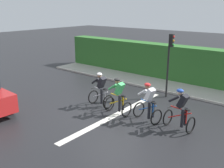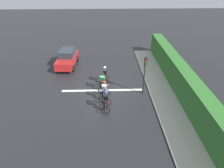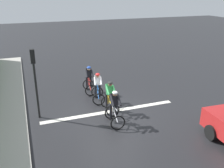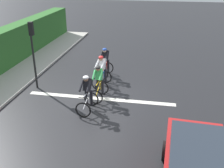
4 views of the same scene
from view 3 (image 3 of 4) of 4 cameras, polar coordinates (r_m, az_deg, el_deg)
name	(u,v)px [view 3 (image 3 of 4)]	position (r m, az deg, el deg)	size (l,w,h in m)	color
ground_plane	(112,114)	(12.51, 0.10, -6.84)	(80.00, 80.00, 0.00)	black
road_marking_stop_line	(111,111)	(12.73, -0.33, -6.29)	(7.00, 0.30, 0.01)	silver
cyclist_lead	(89,80)	(14.80, -5.28, 0.93)	(0.80, 1.15, 1.66)	black
cyclist_second	(98,88)	(13.59, -3.28, -0.85)	(0.90, 1.20, 1.66)	black
cyclist_mid	(110,97)	(12.38, -0.54, -3.04)	(0.74, 1.12, 1.66)	black
cyclist_fourth	(114,108)	(11.27, 0.55, -5.55)	(0.76, 1.13, 1.66)	black
traffic_light_near_crossing	(35,73)	(11.89, -17.34, 2.32)	(0.20, 0.31, 3.34)	black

